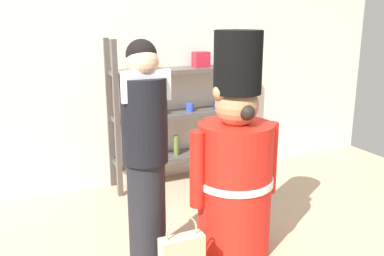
% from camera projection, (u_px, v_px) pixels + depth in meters
% --- Properties ---
extents(back_wall, '(6.40, 0.12, 2.60)m').
position_uv_depth(back_wall, '(120.00, 61.00, 4.31)').
color(back_wall, silver).
rests_on(back_wall, ground_plane).
extents(merchandise_shelf, '(1.38, 0.35, 1.54)m').
position_uv_depth(merchandise_shelf, '(175.00, 110.00, 4.45)').
color(merchandise_shelf, '#4C4742').
rests_on(merchandise_shelf, ground_plane).
extents(teddy_bear_guard, '(0.72, 0.57, 1.66)m').
position_uv_depth(teddy_bear_guard, '(235.00, 167.00, 3.10)').
color(teddy_bear_guard, red).
rests_on(teddy_bear_guard, ground_plane).
extents(person_shopper, '(0.32, 0.31, 1.61)m').
position_uv_depth(person_shopper, '(145.00, 154.00, 2.85)').
color(person_shopper, black).
rests_on(person_shopper, ground_plane).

